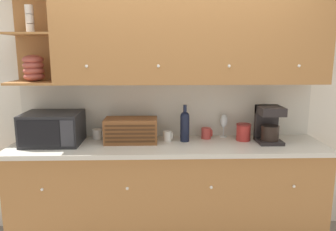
{
  "coord_description": "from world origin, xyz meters",
  "views": [
    {
      "loc": [
        -0.09,
        -3.13,
        1.77
      ],
      "look_at": [
        0.0,
        -0.2,
        1.19
      ],
      "focal_mm": 35.0,
      "sensor_mm": 36.0,
      "label": 1
    }
  ],
  "objects_px": {
    "wine_bottle": "(185,125)",
    "coffee_maker": "(269,124)",
    "mug": "(98,134)",
    "microwave": "(53,128)",
    "wine_glass": "(224,122)",
    "mug_patterned_third": "(206,133)",
    "mug_blue_second": "(168,136)",
    "bread_box": "(131,130)",
    "storage_canister": "(243,132)"
  },
  "relations": [
    {
      "from": "mug",
      "to": "mug_patterned_third",
      "type": "xyz_separation_m",
      "value": [
        1.03,
        -0.02,
        0.0
      ]
    },
    {
      "from": "coffee_maker",
      "to": "microwave",
      "type": "bearing_deg",
      "value": 179.68
    },
    {
      "from": "wine_bottle",
      "to": "coffee_maker",
      "type": "distance_m",
      "value": 0.76
    },
    {
      "from": "mug_blue_second",
      "to": "wine_glass",
      "type": "distance_m",
      "value": 0.57
    },
    {
      "from": "bread_box",
      "to": "mug_blue_second",
      "type": "distance_m",
      "value": 0.34
    },
    {
      "from": "mug",
      "to": "coffee_maker",
      "type": "xyz_separation_m",
      "value": [
        1.58,
        -0.16,
        0.12
      ]
    },
    {
      "from": "mug",
      "to": "coffee_maker",
      "type": "bearing_deg",
      "value": -5.68
    },
    {
      "from": "microwave",
      "to": "mug",
      "type": "distance_m",
      "value": 0.41
    },
    {
      "from": "microwave",
      "to": "wine_bottle",
      "type": "xyz_separation_m",
      "value": [
        1.19,
        0.04,
        0.01
      ]
    },
    {
      "from": "mug_blue_second",
      "to": "wine_bottle",
      "type": "height_order",
      "value": "wine_bottle"
    },
    {
      "from": "mug_patterned_third",
      "to": "storage_canister",
      "type": "xyz_separation_m",
      "value": [
        0.33,
        -0.08,
        0.03
      ]
    },
    {
      "from": "bread_box",
      "to": "microwave",
      "type": "bearing_deg",
      "value": -178.52
    },
    {
      "from": "bread_box",
      "to": "mug",
      "type": "bearing_deg",
      "value": 158.66
    },
    {
      "from": "storage_canister",
      "to": "coffee_maker",
      "type": "xyz_separation_m",
      "value": [
        0.21,
        -0.06,
        0.09
      ]
    },
    {
      "from": "microwave",
      "to": "coffee_maker",
      "type": "relative_size",
      "value": 1.51
    },
    {
      "from": "microwave",
      "to": "storage_canister",
      "type": "relative_size",
      "value": 3.21
    },
    {
      "from": "wine_bottle",
      "to": "coffee_maker",
      "type": "relative_size",
      "value": 1.02
    },
    {
      "from": "mug",
      "to": "mug_patterned_third",
      "type": "bearing_deg",
      "value": -1.15
    },
    {
      "from": "microwave",
      "to": "mug",
      "type": "height_order",
      "value": "microwave"
    },
    {
      "from": "microwave",
      "to": "coffee_maker",
      "type": "xyz_separation_m",
      "value": [
        1.95,
        -0.01,
        0.03
      ]
    },
    {
      "from": "mug_blue_second",
      "to": "wine_bottle",
      "type": "xyz_separation_m",
      "value": [
        0.16,
        -0.01,
        0.11
      ]
    },
    {
      "from": "mug_blue_second",
      "to": "coffee_maker",
      "type": "relative_size",
      "value": 0.28
    },
    {
      "from": "bread_box",
      "to": "storage_canister",
      "type": "height_order",
      "value": "bread_box"
    },
    {
      "from": "wine_glass",
      "to": "mug_patterned_third",
      "type": "bearing_deg",
      "value": -163.82
    },
    {
      "from": "microwave",
      "to": "storage_canister",
      "type": "distance_m",
      "value": 1.74
    },
    {
      "from": "mug",
      "to": "coffee_maker",
      "type": "relative_size",
      "value": 0.32
    },
    {
      "from": "storage_canister",
      "to": "mug_patterned_third",
      "type": "bearing_deg",
      "value": 166.94
    },
    {
      "from": "bread_box",
      "to": "wine_bottle",
      "type": "distance_m",
      "value": 0.49
    },
    {
      "from": "microwave",
      "to": "coffee_maker",
      "type": "height_order",
      "value": "coffee_maker"
    },
    {
      "from": "mug",
      "to": "mug_blue_second",
      "type": "bearing_deg",
      "value": -8.57
    },
    {
      "from": "wine_bottle",
      "to": "storage_canister",
      "type": "relative_size",
      "value": 2.18
    },
    {
      "from": "wine_glass",
      "to": "coffee_maker",
      "type": "height_order",
      "value": "coffee_maker"
    },
    {
      "from": "storage_canister",
      "to": "coffee_maker",
      "type": "bearing_deg",
      "value": -15.5
    },
    {
      "from": "microwave",
      "to": "coffee_maker",
      "type": "distance_m",
      "value": 1.95
    },
    {
      "from": "mug",
      "to": "wine_glass",
      "type": "bearing_deg",
      "value": 1.39
    },
    {
      "from": "microwave",
      "to": "wine_glass",
      "type": "bearing_deg",
      "value": 6.36
    },
    {
      "from": "mug_patterned_third",
      "to": "wine_glass",
      "type": "relative_size",
      "value": 0.46
    },
    {
      "from": "mug",
      "to": "coffee_maker",
      "type": "distance_m",
      "value": 1.59
    },
    {
      "from": "wine_glass",
      "to": "coffee_maker",
      "type": "distance_m",
      "value": 0.42
    },
    {
      "from": "wine_glass",
      "to": "storage_canister",
      "type": "xyz_separation_m",
      "value": [
        0.16,
        -0.13,
        -0.07
      ]
    },
    {
      "from": "mug",
      "to": "bread_box",
      "type": "height_order",
      "value": "bread_box"
    },
    {
      "from": "mug",
      "to": "wine_glass",
      "type": "xyz_separation_m",
      "value": [
        1.21,
        0.03,
        0.11
      ]
    },
    {
      "from": "mug",
      "to": "storage_canister",
      "type": "xyz_separation_m",
      "value": [
        1.37,
        -0.1,
        0.03
      ]
    },
    {
      "from": "bread_box",
      "to": "mug_patterned_third",
      "type": "bearing_deg",
      "value": 8.67
    },
    {
      "from": "mug",
      "to": "wine_bottle",
      "type": "relative_size",
      "value": 0.31
    },
    {
      "from": "bread_box",
      "to": "coffee_maker",
      "type": "xyz_separation_m",
      "value": [
        1.25,
        -0.03,
        0.06
      ]
    },
    {
      "from": "microwave",
      "to": "mug",
      "type": "bearing_deg",
      "value": 21.67
    },
    {
      "from": "bread_box",
      "to": "wine_glass",
      "type": "bearing_deg",
      "value": 10.17
    },
    {
      "from": "mug_blue_second",
      "to": "wine_glass",
      "type": "height_order",
      "value": "wine_glass"
    },
    {
      "from": "wine_bottle",
      "to": "mug",
      "type": "bearing_deg",
      "value": 172.42
    }
  ]
}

